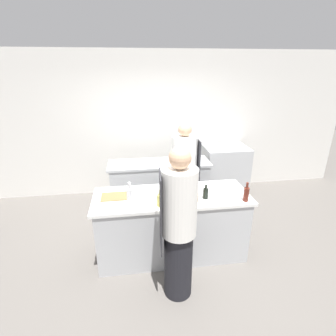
{
  "coord_description": "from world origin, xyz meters",
  "views": [
    {
      "loc": [
        -0.49,
        -3.04,
        2.51
      ],
      "look_at": [
        0.0,
        0.35,
        1.16
      ],
      "focal_mm": 28.0,
      "sensor_mm": 36.0,
      "label": 1
    }
  ],
  "objects_px": {
    "bottle_sauce": "(246,194)",
    "bottle_water": "(206,193)",
    "bottle_cooking_oil": "(185,184)",
    "cup": "(176,188)",
    "chef_at_stove": "(184,177)",
    "stockpot": "(182,158)",
    "chef_at_prep_near": "(179,227)",
    "bowl_prep_small": "(191,197)",
    "bottle_vinegar": "(160,200)",
    "oven_range": "(224,170)",
    "bottle_wine": "(191,187)",
    "bowl_mixing_large": "(143,190)",
    "bottle_olive_oil": "(130,196)",
    "bowl_ceramic_blue": "(220,188)"
  },
  "relations": [
    {
      "from": "bottle_wine",
      "to": "bottle_cooking_oil",
      "type": "xyz_separation_m",
      "value": [
        -0.06,
        0.1,
        0.0
      ]
    },
    {
      "from": "chef_at_stove",
      "to": "bottle_sauce",
      "type": "distance_m",
      "value": 1.16
    },
    {
      "from": "bottle_wine",
      "to": "bowl_prep_small",
      "type": "xyz_separation_m",
      "value": [
        -0.04,
        -0.15,
        -0.07
      ]
    },
    {
      "from": "bowl_ceramic_blue",
      "to": "chef_at_prep_near",
      "type": "bearing_deg",
      "value": -132.98
    },
    {
      "from": "bottle_sauce",
      "to": "bottle_water",
      "type": "xyz_separation_m",
      "value": [
        -0.48,
        0.14,
        -0.03
      ]
    },
    {
      "from": "bottle_wine",
      "to": "bowl_prep_small",
      "type": "distance_m",
      "value": 0.17
    },
    {
      "from": "bottle_cooking_oil",
      "to": "bottle_sauce",
      "type": "relative_size",
      "value": 1.14
    },
    {
      "from": "chef_at_stove",
      "to": "bottle_cooking_oil",
      "type": "xyz_separation_m",
      "value": [
        -0.11,
        -0.62,
        0.17
      ]
    },
    {
      "from": "bowl_prep_small",
      "to": "cup",
      "type": "distance_m",
      "value": 0.3
    },
    {
      "from": "bottle_cooking_oil",
      "to": "bottle_vinegar",
      "type": "bearing_deg",
      "value": -138.19
    },
    {
      "from": "bowl_prep_small",
      "to": "bowl_ceramic_blue",
      "type": "height_order",
      "value": "bowl_prep_small"
    },
    {
      "from": "bottle_olive_oil",
      "to": "bowl_prep_small",
      "type": "xyz_separation_m",
      "value": [
        0.75,
        0.02,
        -0.08
      ]
    },
    {
      "from": "bowl_mixing_large",
      "to": "stockpot",
      "type": "relative_size",
      "value": 0.7
    },
    {
      "from": "oven_range",
      "to": "chef_at_stove",
      "type": "height_order",
      "value": "chef_at_stove"
    },
    {
      "from": "bottle_cooking_oil",
      "to": "cup",
      "type": "distance_m",
      "value": 0.14
    },
    {
      "from": "bowl_prep_small",
      "to": "cup",
      "type": "xyz_separation_m",
      "value": [
        -0.13,
        0.27,
        0.0
      ]
    },
    {
      "from": "bottle_sauce",
      "to": "bowl_mixing_large",
      "type": "distance_m",
      "value": 1.34
    },
    {
      "from": "bottle_water",
      "to": "cup",
      "type": "relative_size",
      "value": 2.07
    },
    {
      "from": "oven_range",
      "to": "bottle_wine",
      "type": "height_order",
      "value": "bottle_wine"
    },
    {
      "from": "chef_at_stove",
      "to": "bowl_prep_small",
      "type": "relative_size",
      "value": 8.31
    },
    {
      "from": "bottle_vinegar",
      "to": "bowl_mixing_large",
      "type": "height_order",
      "value": "bottle_vinegar"
    },
    {
      "from": "bottle_water",
      "to": "bowl_ceramic_blue",
      "type": "xyz_separation_m",
      "value": [
        0.26,
        0.2,
        -0.04
      ]
    },
    {
      "from": "bottle_olive_oil",
      "to": "oven_range",
      "type": "bearing_deg",
      "value": 45.12
    },
    {
      "from": "chef_at_prep_near",
      "to": "bowl_prep_small",
      "type": "xyz_separation_m",
      "value": [
        0.25,
        0.54,
        0.06
      ]
    },
    {
      "from": "chef_at_prep_near",
      "to": "stockpot",
      "type": "bearing_deg",
      "value": -7.56
    },
    {
      "from": "oven_range",
      "to": "bottle_sauce",
      "type": "bearing_deg",
      "value": -103.04
    },
    {
      "from": "bowl_prep_small",
      "to": "stockpot",
      "type": "relative_size",
      "value": 0.75
    },
    {
      "from": "chef_at_prep_near",
      "to": "bowl_ceramic_blue",
      "type": "bearing_deg",
      "value": -38.56
    },
    {
      "from": "bottle_water",
      "to": "cup",
      "type": "xyz_separation_m",
      "value": [
        -0.34,
        0.25,
        -0.03
      ]
    },
    {
      "from": "chef_at_stove",
      "to": "bottle_water",
      "type": "distance_m",
      "value": 0.86
    },
    {
      "from": "chef_at_prep_near",
      "to": "bottle_wine",
      "type": "xyz_separation_m",
      "value": [
        0.29,
        0.7,
        0.12
      ]
    },
    {
      "from": "chef_at_stove",
      "to": "stockpot",
      "type": "height_order",
      "value": "chef_at_stove"
    },
    {
      "from": "oven_range",
      "to": "bottle_olive_oil",
      "type": "xyz_separation_m",
      "value": [
        -1.9,
        -1.91,
        0.53
      ]
    },
    {
      "from": "chef_at_stove",
      "to": "bowl_mixing_large",
      "type": "bearing_deg",
      "value": -51.71
    },
    {
      "from": "bottle_water",
      "to": "bowl_mixing_large",
      "type": "distance_m",
      "value": 0.84
    },
    {
      "from": "bottle_wine",
      "to": "bowl_mixing_large",
      "type": "xyz_separation_m",
      "value": [
        -0.62,
        0.15,
        -0.08
      ]
    },
    {
      "from": "bowl_mixing_large",
      "to": "bowl_prep_small",
      "type": "height_order",
      "value": "bowl_prep_small"
    },
    {
      "from": "chef_at_stove",
      "to": "bowl_mixing_large",
      "type": "relative_size",
      "value": 8.92
    },
    {
      "from": "bottle_sauce",
      "to": "bowl_prep_small",
      "type": "xyz_separation_m",
      "value": [
        -0.68,
        0.12,
        -0.06
      ]
    },
    {
      "from": "bowl_prep_small",
      "to": "bottle_wine",
      "type": "bearing_deg",
      "value": 76.06
    },
    {
      "from": "bowl_mixing_large",
      "to": "bottle_wine",
      "type": "bearing_deg",
      "value": -13.49
    },
    {
      "from": "oven_range",
      "to": "bottle_wine",
      "type": "bearing_deg",
      "value": -122.52
    },
    {
      "from": "bottle_water",
      "to": "bowl_prep_small",
      "type": "bearing_deg",
      "value": -173.81
    },
    {
      "from": "bottle_water",
      "to": "bowl_ceramic_blue",
      "type": "distance_m",
      "value": 0.33
    },
    {
      "from": "oven_range",
      "to": "stockpot",
      "type": "height_order",
      "value": "stockpot"
    },
    {
      "from": "cup",
      "to": "stockpot",
      "type": "bearing_deg",
      "value": 75.32
    },
    {
      "from": "chef_at_stove",
      "to": "bottle_water",
      "type": "height_order",
      "value": "chef_at_stove"
    },
    {
      "from": "chef_at_prep_near",
      "to": "bottle_wine",
      "type": "relative_size",
      "value": 6.5
    },
    {
      "from": "oven_range",
      "to": "bottle_cooking_oil",
      "type": "distance_m",
      "value": 2.08
    },
    {
      "from": "bowl_prep_small",
      "to": "stockpot",
      "type": "bearing_deg",
      "value": 83.66
    }
  ]
}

